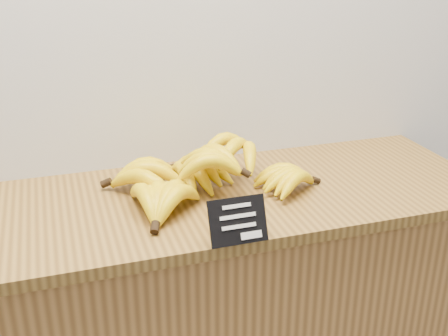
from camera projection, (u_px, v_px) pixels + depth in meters
counter_top at (218, 198)px, 1.48m from camera, size 1.46×0.54×0.03m
chalkboard_sign at (238, 221)px, 1.23m from camera, size 0.13×0.04×0.10m
banana_pile at (199, 174)px, 1.46m from camera, size 0.58×0.38×0.12m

